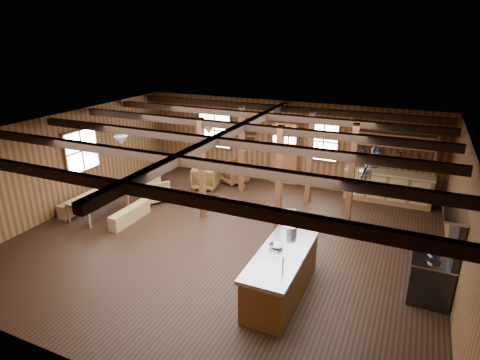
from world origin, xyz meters
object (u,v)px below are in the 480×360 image
Objects in this scene: armchair_b at (234,172)px; armchair_a at (206,177)px; armchair_c at (154,190)px; commercial_range at (435,264)px; kitchen_island at (282,272)px; dining_table at (100,205)px.

armchair_a is at bearing 80.62° from armchair_b.
armchair_c is at bearing 86.10° from armchair_b.
commercial_range is 7.35m from armchair_b.
commercial_range is at bearing 176.07° from armchair_b.
kitchen_island is at bearing -176.37° from armchair_c.
armchair_a reaches higher than armchair_b.
dining_table is (-5.84, 1.37, -0.19)m from kitchen_island.
armchair_a is (-4.14, 4.45, -0.11)m from kitchen_island.
armchair_c is at bearing -26.25° from dining_table.
commercial_range is at bearing 26.10° from kitchen_island.
armchair_c is at bearing 169.06° from commercial_range.
commercial_range reaches higher than dining_table.
kitchen_island is 1.51× the size of dining_table.
kitchen_island is 3.12× the size of armchair_b.
commercial_range is 8.56m from dining_table.
armchair_b is (2.36, 3.91, 0.07)m from dining_table.
armchair_b is at bearing 123.29° from kitchen_island.
kitchen_island reaches higher than armchair_b.
dining_table is 2.08× the size of armchair_c.
armchair_c is at bearing 150.58° from kitchen_island.
commercial_range is (2.71, 1.33, 0.13)m from kitchen_island.
dining_table is at bearing 87.55° from armchair_b.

